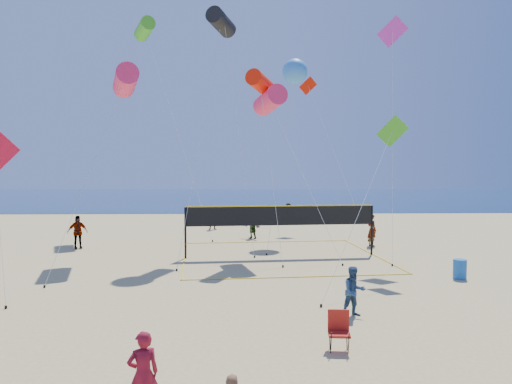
{
  "coord_description": "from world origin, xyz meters",
  "views": [
    {
      "loc": [
        0.13,
        -10.44,
        4.57
      ],
      "look_at": [
        0.46,
        2.0,
        3.92
      ],
      "focal_mm": 35.0,
      "sensor_mm": 36.0,
      "label": 1
    }
  ],
  "objects_px": {
    "woman": "(143,374)",
    "volleyball_net": "(281,221)",
    "camp_chair": "(339,328)",
    "trash_barrel": "(460,269)"
  },
  "relations": [
    {
      "from": "woman",
      "to": "volleyball_net",
      "type": "xyz_separation_m",
      "value": [
        3.71,
        16.03,
        1.0
      ]
    },
    {
      "from": "volleyball_net",
      "to": "woman",
      "type": "bearing_deg",
      "value": -108.19
    },
    {
      "from": "woman",
      "to": "camp_chair",
      "type": "distance_m",
      "value": 5.28
    },
    {
      "from": "camp_chair",
      "to": "trash_barrel",
      "type": "bearing_deg",
      "value": 55.8
    },
    {
      "from": "camp_chair",
      "to": "woman",
      "type": "bearing_deg",
      "value": -136.82
    },
    {
      "from": "camp_chair",
      "to": "trash_barrel",
      "type": "distance_m",
      "value": 9.98
    },
    {
      "from": "trash_barrel",
      "to": "volleyball_net",
      "type": "height_order",
      "value": "volleyball_net"
    },
    {
      "from": "woman",
      "to": "trash_barrel",
      "type": "bearing_deg",
      "value": -157.66
    },
    {
      "from": "camp_chair",
      "to": "trash_barrel",
      "type": "relative_size",
      "value": 1.37
    },
    {
      "from": "woman",
      "to": "camp_chair",
      "type": "relative_size",
      "value": 1.46
    }
  ]
}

